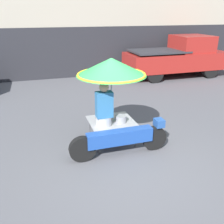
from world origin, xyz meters
TOP-DOWN VIEW (x-y plane):
  - ground_plane at (0.00, 0.00)m, footprint 36.00×36.00m
  - shopfront_building at (0.00, 9.03)m, footprint 28.00×2.06m
  - vendor_motorcycle_cart at (-0.07, 0.90)m, footprint 2.30×1.61m
  - vendor_person at (-0.31, 0.79)m, footprint 0.38×0.22m
  - pickup_truck at (5.19, 6.64)m, footprint 5.06×1.87m

SIDE VIEW (x-z plane):
  - ground_plane at x=0.00m, z-range 0.00..0.00m
  - vendor_person at x=-0.31m, z-range 0.10..1.72m
  - pickup_truck at x=5.19m, z-range -0.03..1.97m
  - vendor_motorcycle_cart at x=-0.07m, z-range 0.51..2.62m
  - shopfront_building at x=0.00m, z-range -0.01..3.85m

